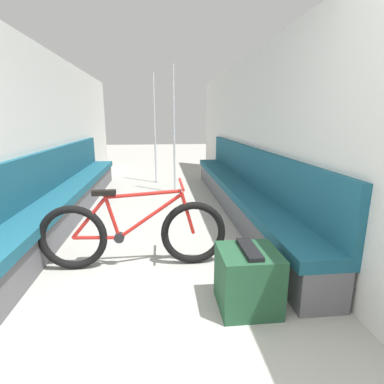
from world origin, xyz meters
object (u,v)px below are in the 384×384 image
object	(u,v)px
bench_seat_row_left	(67,195)
luggage_bag	(248,279)
bench_seat_row_right	(239,190)
grab_pole_far	(174,133)
grab_pole_near	(155,131)
bicycle	(134,233)

from	to	relation	value
bench_seat_row_left	luggage_bag	xyz separation A→B (m)	(1.90, -2.30, -0.08)
bench_seat_row_right	luggage_bag	distance (m)	2.37
bench_seat_row_left	grab_pole_far	distance (m)	2.11
grab_pole_near	luggage_bag	world-z (taller)	grab_pole_near
bench_seat_row_left	bicycle	size ratio (longest dim) A/B	2.95
luggage_bag	bench_seat_row_right	bearing A→B (deg)	76.92
bench_seat_row_left	luggage_bag	size ratio (longest dim) A/B	10.68
grab_pole_far	bench_seat_row_left	bearing A→B (deg)	-142.15
bench_seat_row_left	grab_pole_near	size ratio (longest dim) A/B	2.23
bench_seat_row_left	bicycle	bearing A→B (deg)	-56.78
grab_pole_near	luggage_bag	xyz separation A→B (m)	(0.70, -4.46, -0.86)
bench_seat_row_right	bicycle	world-z (taller)	bench_seat_row_right
bicycle	bench_seat_row_right	bearing A→B (deg)	62.31
grab_pole_near	luggage_bag	distance (m)	4.60
grab_pole_far	grab_pole_near	bearing A→B (deg)	110.24
bench_seat_row_right	bench_seat_row_left	bearing A→B (deg)	180.00
grab_pole_far	bicycle	bearing A→B (deg)	-100.28
bench_seat_row_right	grab_pole_far	world-z (taller)	grab_pole_far
grab_pole_near	grab_pole_far	distance (m)	1.02
bench_seat_row_right	bicycle	xyz separation A→B (m)	(-1.39, -1.59, 0.02)
grab_pole_far	luggage_bag	size ratio (longest dim) A/B	4.79
grab_pole_far	bench_seat_row_right	bearing A→B (deg)	-53.74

